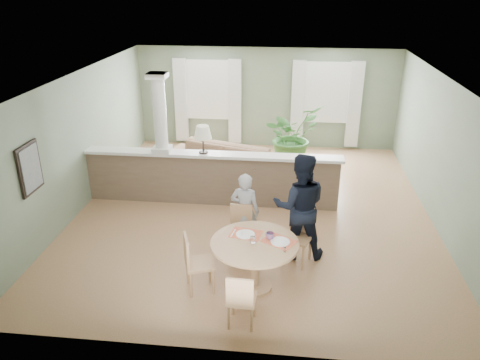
# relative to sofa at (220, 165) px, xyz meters

# --- Properties ---
(ground) EXTENTS (8.00, 8.00, 0.00)m
(ground) POSITION_rel_sofa_xyz_m (0.91, -1.37, -0.40)
(ground) COLOR tan
(ground) RESTS_ON ground
(room_shell) EXTENTS (7.02, 8.02, 2.71)m
(room_shell) POSITION_rel_sofa_xyz_m (0.88, -0.75, 1.41)
(room_shell) COLOR gray
(room_shell) RESTS_ON ground
(pony_wall) EXTENTS (5.32, 0.38, 2.70)m
(pony_wall) POSITION_rel_sofa_xyz_m (-0.08, -1.17, 0.31)
(pony_wall) COLOR #75624B
(pony_wall) RESTS_ON ground
(sofa) EXTENTS (2.94, 1.91, 0.80)m
(sofa) POSITION_rel_sofa_xyz_m (0.00, 0.00, 0.00)
(sofa) COLOR #906D4E
(sofa) RESTS_ON ground
(houseplant) EXTENTS (1.81, 1.82, 1.53)m
(houseplant) POSITION_rel_sofa_xyz_m (1.63, 1.22, 0.36)
(houseplant) COLOR #336829
(houseplant) RESTS_ON ground
(dining_table) EXTENTS (1.31, 1.31, 0.90)m
(dining_table) POSITION_rel_sofa_xyz_m (1.14, -3.99, 0.23)
(dining_table) COLOR tan
(dining_table) RESTS_ON ground
(chair_far_boy) EXTENTS (0.41, 0.41, 0.87)m
(chair_far_boy) POSITION_rel_sofa_xyz_m (0.81, -3.04, 0.08)
(chair_far_boy) COLOR tan
(chair_far_boy) RESTS_ON ground
(chair_far_man) EXTENTS (0.55, 0.55, 0.95)m
(chair_far_man) POSITION_rel_sofa_xyz_m (1.80, -3.16, 0.13)
(chair_far_man) COLOR tan
(chair_far_man) RESTS_ON ground
(chair_near) EXTENTS (0.40, 0.40, 0.84)m
(chair_near) POSITION_rel_sofa_xyz_m (1.02, -4.90, 0.06)
(chair_near) COLOR tan
(chair_near) RESTS_ON ground
(chair_side) EXTENTS (0.53, 0.53, 0.93)m
(chair_side) POSITION_rel_sofa_xyz_m (0.26, -4.16, 0.11)
(chair_side) COLOR tan
(chair_side) RESTS_ON ground
(child_person) EXTENTS (0.55, 0.41, 1.39)m
(child_person) POSITION_rel_sofa_xyz_m (0.87, -2.84, 0.29)
(child_person) COLOR #959499
(child_person) RESTS_ON ground
(man_person) EXTENTS (0.92, 0.74, 1.83)m
(man_person) POSITION_rel_sofa_xyz_m (1.79, -2.99, 0.52)
(man_person) COLOR black
(man_person) RESTS_ON ground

